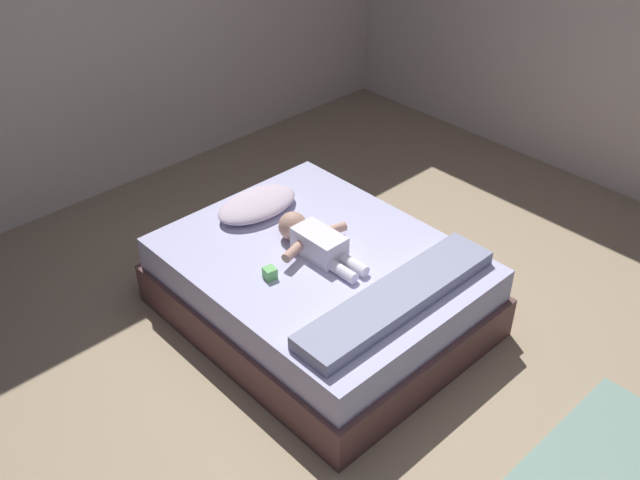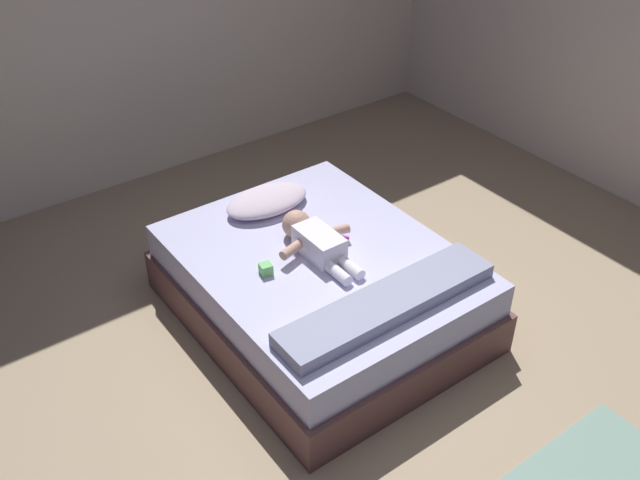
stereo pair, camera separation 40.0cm
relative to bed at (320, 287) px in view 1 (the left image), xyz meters
The scene contains 8 objects.
ground_plane 0.83m from the bed, 110.48° to the right, with size 8.00×8.00×0.00m, color tan.
wall_behind_bed 2.55m from the bed, 97.03° to the left, with size 8.00×0.12×2.76m, color beige.
bed is the anchor object (origin of this frame).
pillow 0.66m from the bed, 87.61° to the left, with size 0.55×0.33×0.10m.
baby 0.32m from the bed, 94.46° to the left, with size 0.48×0.63×0.17m.
toothbrush 0.32m from the bed, 25.31° to the left, with size 0.08×0.13×0.02m.
blanket 0.65m from the bed, 90.00° to the right, with size 1.28×0.27×0.08m.
toy_block 0.44m from the bed, behind, with size 0.07×0.07×0.06m.
Camera 1 is at (-1.95, -1.63, 2.89)m, focal length 40.01 mm.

